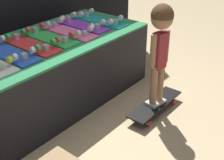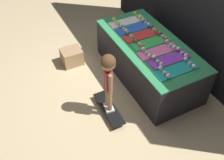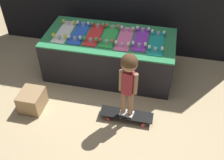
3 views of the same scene
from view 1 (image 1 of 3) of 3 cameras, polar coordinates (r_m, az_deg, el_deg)
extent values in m
plane|color=tan|center=(2.91, -3.13, -6.75)|extent=(16.00, 16.00, 0.00)
cube|color=black|center=(3.07, -10.54, 1.60)|extent=(1.88, 0.90, 0.62)
cube|color=#2D7F4C|center=(2.95, -11.08, 7.17)|extent=(1.88, 0.90, 0.02)
cube|color=#B7B7BC|center=(2.41, -19.79, 2.30)|extent=(0.04, 0.04, 0.05)
cylinder|color=yellow|center=(2.44, -18.28, 3.53)|extent=(0.03, 0.05, 0.05)
cube|color=blue|center=(2.70, -18.28, 4.59)|extent=(0.20, 0.61, 0.01)
cylinder|color=white|center=(2.88, -19.41, 7.15)|extent=(0.03, 0.05, 0.05)
cube|color=#B7B7BC|center=(2.53, -15.78, 4.18)|extent=(0.04, 0.04, 0.05)
cylinder|color=white|center=(2.56, -14.38, 5.32)|extent=(0.03, 0.05, 0.05)
cylinder|color=white|center=(2.48, -17.37, 4.07)|extent=(0.03, 0.05, 0.05)
cube|color=red|center=(2.82, -14.63, 6.14)|extent=(0.20, 0.61, 0.01)
cube|color=#B7B7BC|center=(2.96, -17.13, 7.57)|extent=(0.04, 0.04, 0.05)
cylinder|color=green|center=(3.00, -15.92, 8.51)|extent=(0.03, 0.05, 0.05)
cylinder|color=green|center=(2.91, -18.53, 7.53)|extent=(0.03, 0.05, 0.05)
cube|color=#B7B7BC|center=(2.65, -12.01, 5.82)|extent=(0.04, 0.04, 0.05)
cylinder|color=green|center=(2.69, -10.71, 6.88)|extent=(0.03, 0.05, 0.05)
cylinder|color=green|center=(2.60, -13.45, 5.76)|extent=(0.03, 0.05, 0.05)
cube|color=green|center=(2.95, -11.29, 7.53)|extent=(0.20, 0.61, 0.01)
cube|color=#B7B7BC|center=(3.09, -13.84, 8.86)|extent=(0.04, 0.04, 0.05)
cylinder|color=#D84C4C|center=(3.13, -12.70, 9.73)|extent=(0.03, 0.05, 0.05)
cylinder|color=#D84C4C|center=(3.03, -15.13, 8.86)|extent=(0.03, 0.05, 0.05)
cube|color=#B7B7BC|center=(2.79, -8.60, 7.30)|extent=(0.04, 0.04, 0.05)
cylinder|color=#D84C4C|center=(2.84, -7.41, 8.27)|extent=(0.03, 0.05, 0.05)
cylinder|color=#D84C4C|center=(2.73, -9.91, 7.28)|extent=(0.03, 0.05, 0.05)
cube|color=pink|center=(3.07, -7.83, 8.67)|extent=(0.20, 0.61, 0.01)
cube|color=#B7B7BC|center=(3.20, -10.43, 9.92)|extent=(0.04, 0.04, 0.05)
cylinder|color=white|center=(3.25, -9.37, 10.74)|extent=(0.03, 0.05, 0.05)
cylinder|color=white|center=(3.15, -11.61, 9.95)|extent=(0.03, 0.05, 0.05)
cube|color=#B7B7BC|center=(2.92, -5.08, 8.48)|extent=(0.04, 0.04, 0.05)
cylinder|color=white|center=(2.97, -3.99, 9.38)|extent=(0.03, 0.05, 0.05)
cylinder|color=white|center=(2.86, -6.25, 8.50)|extent=(0.03, 0.05, 0.05)
cube|color=purple|center=(3.24, -5.42, 9.89)|extent=(0.20, 0.61, 0.01)
cube|color=#B7B7BC|center=(3.37, -7.98, 11.05)|extent=(0.04, 0.04, 0.05)
cylinder|color=white|center=(3.42, -7.00, 11.81)|extent=(0.03, 0.05, 0.05)
cylinder|color=white|center=(3.31, -9.06, 11.11)|extent=(0.03, 0.05, 0.05)
cube|color=#B7B7BC|center=(3.10, -2.70, 9.75)|extent=(0.04, 0.04, 0.05)
cylinder|color=white|center=(3.15, -1.70, 10.57)|extent=(0.03, 0.05, 0.05)
cylinder|color=white|center=(3.04, -3.76, 9.80)|extent=(0.03, 0.05, 0.05)
cube|color=teal|center=(3.37, -2.11, 10.70)|extent=(0.20, 0.61, 0.01)
cube|color=#B7B7BC|center=(3.49, -4.69, 11.82)|extent=(0.04, 0.04, 0.05)
cylinder|color=white|center=(3.54, -3.77, 12.53)|extent=(0.03, 0.05, 0.05)
cylinder|color=white|center=(3.42, -5.68, 11.90)|extent=(0.03, 0.05, 0.05)
cube|color=#B7B7BC|center=(3.24, 0.65, 10.57)|extent=(0.04, 0.04, 0.05)
cylinder|color=white|center=(3.29, 1.57, 11.34)|extent=(0.03, 0.05, 0.05)
cylinder|color=white|center=(3.17, -0.29, 10.65)|extent=(0.03, 0.05, 0.05)
cube|color=black|center=(2.96, 7.93, -4.34)|extent=(0.69, 0.18, 0.01)
cube|color=#B7B7BC|center=(3.15, 10.06, -3.07)|extent=(0.04, 0.04, 0.05)
cylinder|color=#D84C4C|center=(3.19, 8.82, -3.01)|extent=(0.05, 0.03, 0.05)
cylinder|color=#D84C4C|center=(3.13, 11.25, -3.92)|extent=(0.05, 0.03, 0.05)
cube|color=#B7B7BC|center=(2.82, 5.45, -6.87)|extent=(0.04, 0.04, 0.05)
cylinder|color=#D84C4C|center=(2.87, 4.14, -6.73)|extent=(0.05, 0.03, 0.05)
cylinder|color=#D84C4C|center=(2.80, 6.76, -7.85)|extent=(0.05, 0.03, 0.05)
cube|color=silver|center=(2.98, 8.53, -3.66)|extent=(0.10, 0.13, 0.03)
cylinder|color=#997051|center=(2.88, 8.81, -0.28)|extent=(0.07, 0.07, 0.37)
cube|color=silver|center=(2.92, 7.38, -4.34)|extent=(0.10, 0.13, 0.03)
cylinder|color=#997051|center=(2.82, 7.63, -0.91)|extent=(0.07, 0.07, 0.37)
cube|color=maroon|center=(2.71, 8.69, 5.37)|extent=(0.13, 0.10, 0.33)
cylinder|color=#997051|center=(2.77, 9.84, 6.10)|extent=(0.05, 0.05, 0.30)
cylinder|color=#997051|center=(2.64, 7.53, 5.15)|extent=(0.05, 0.05, 0.30)
sphere|color=#997051|center=(2.61, 9.15, 11.11)|extent=(0.19, 0.19, 0.19)
sphere|color=#4C331E|center=(2.60, 9.19, 11.60)|extent=(0.19, 0.19, 0.19)
camera|label=2|loc=(4.51, 46.08, 37.79)|focal=42.00mm
camera|label=3|loc=(2.85, 73.90, 31.35)|focal=42.00mm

